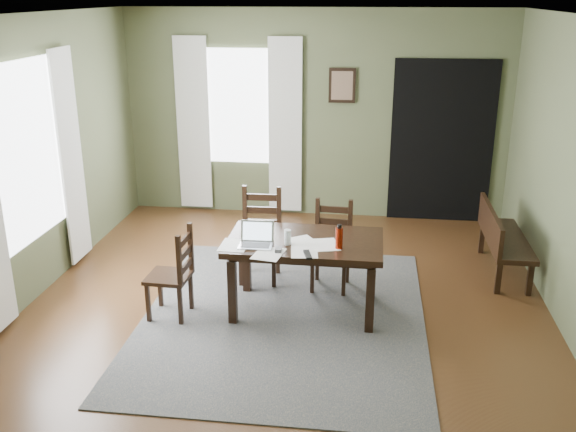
# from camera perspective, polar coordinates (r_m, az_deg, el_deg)

# --- Properties ---
(ground) EXTENTS (5.00, 6.00, 0.01)m
(ground) POSITION_cam_1_polar(r_m,az_deg,el_deg) (6.09, -0.37, -9.00)
(ground) COLOR #492C16
(room_shell) EXTENTS (5.02, 6.02, 2.71)m
(room_shell) POSITION_cam_1_polar(r_m,az_deg,el_deg) (5.46, -0.41, 7.92)
(room_shell) COLOR #545D3C
(room_shell) RESTS_ON ground
(rug) EXTENTS (2.60, 3.20, 0.01)m
(rug) POSITION_cam_1_polar(r_m,az_deg,el_deg) (6.08, -0.37, -8.91)
(rug) COLOR #444444
(rug) RESTS_ON ground
(dining_table) EXTENTS (1.43, 0.87, 0.71)m
(dining_table) POSITION_cam_1_polar(r_m,az_deg,el_deg) (5.94, 1.50, -2.91)
(dining_table) COLOR black
(dining_table) RESTS_ON rug
(chair_end) EXTENTS (0.40, 0.40, 0.87)m
(chair_end) POSITION_cam_1_polar(r_m,az_deg,el_deg) (6.01, -10.15, -5.13)
(chair_end) COLOR black
(chair_end) RESTS_ON rug
(chair_back_left) EXTENTS (0.43, 0.43, 0.97)m
(chair_back_left) POSITION_cam_1_polar(r_m,az_deg,el_deg) (6.69, -2.48, -1.79)
(chair_back_left) COLOR black
(chair_back_left) RESTS_ON rug
(chair_back_right) EXTENTS (0.42, 0.42, 0.90)m
(chair_back_right) POSITION_cam_1_polar(r_m,az_deg,el_deg) (6.51, 3.89, -2.72)
(chair_back_right) COLOR black
(chair_back_right) RESTS_ON rug
(bench) EXTENTS (0.40, 1.26, 0.71)m
(bench) POSITION_cam_1_polar(r_m,az_deg,el_deg) (7.20, 18.36, -1.66)
(bench) COLOR black
(bench) RESTS_ON ground
(laptop) EXTENTS (0.31, 0.24, 0.21)m
(laptop) POSITION_cam_1_polar(r_m,az_deg,el_deg) (5.78, -2.82, -2.06)
(laptop) COLOR #B7B7BC
(laptop) RESTS_ON dining_table
(computer_mouse) EXTENTS (0.06, 0.10, 0.03)m
(computer_mouse) POSITION_cam_1_polar(r_m,az_deg,el_deg) (5.63, -0.86, -3.01)
(computer_mouse) COLOR #3F3F42
(computer_mouse) RESTS_ON dining_table
(tv_remote) EXTENTS (0.10, 0.19, 0.02)m
(tv_remote) POSITION_cam_1_polar(r_m,az_deg,el_deg) (5.55, 1.76, -3.46)
(tv_remote) COLOR black
(tv_remote) RESTS_ON dining_table
(drinking_glass) EXTENTS (0.08, 0.08, 0.14)m
(drinking_glass) POSITION_cam_1_polar(r_m,az_deg,el_deg) (5.77, -0.04, -1.90)
(drinking_glass) COLOR silver
(drinking_glass) RESTS_ON dining_table
(water_bottle) EXTENTS (0.09, 0.09, 0.23)m
(water_bottle) POSITION_cam_1_polar(r_m,az_deg,el_deg) (5.68, 4.57, -1.93)
(water_bottle) COLOR #991F0B
(water_bottle) RESTS_ON dining_table
(paper_a) EXTENTS (0.25, 0.33, 0.00)m
(paper_a) POSITION_cam_1_polar(r_m,az_deg,el_deg) (5.79, -4.80, -2.60)
(paper_a) COLOR white
(paper_a) RESTS_ON dining_table
(paper_b) EXTENTS (0.27, 0.33, 0.00)m
(paper_b) POSITION_cam_1_polar(r_m,az_deg,el_deg) (5.63, 1.45, -3.18)
(paper_b) COLOR white
(paper_b) RESTS_ON dining_table
(paper_c) EXTENTS (0.38, 0.40, 0.00)m
(paper_c) POSITION_cam_1_polar(r_m,az_deg,el_deg) (5.84, 1.36, -2.36)
(paper_c) COLOR white
(paper_c) RESTS_ON dining_table
(paper_d) EXTENTS (0.31, 0.36, 0.00)m
(paper_d) POSITION_cam_1_polar(r_m,az_deg,el_deg) (5.79, 3.27, -2.57)
(paper_d) COLOR white
(paper_d) RESTS_ON dining_table
(paper_e) EXTENTS (0.29, 0.35, 0.00)m
(paper_e) POSITION_cam_1_polar(r_m,az_deg,el_deg) (5.59, -1.74, -3.37)
(paper_e) COLOR white
(paper_e) RESTS_ON dining_table
(window_left) EXTENTS (0.01, 1.30, 1.70)m
(window_left) POSITION_cam_1_polar(r_m,az_deg,el_deg) (6.53, -22.26, 5.20)
(window_left) COLOR white
(window_left) RESTS_ON ground
(window_back) EXTENTS (1.00, 0.01, 1.50)m
(window_back) POSITION_cam_1_polar(r_m,az_deg,el_deg) (8.58, -4.40, 9.67)
(window_back) COLOR white
(window_back) RESTS_ON ground
(curtain_left_far) EXTENTS (0.03, 0.48, 2.30)m
(curtain_left_far) POSITION_cam_1_polar(r_m,az_deg,el_deg) (7.27, -18.73, 4.92)
(curtain_left_far) COLOR silver
(curtain_left_far) RESTS_ON ground
(curtain_back_left) EXTENTS (0.44, 0.03, 2.30)m
(curtain_back_left) POSITION_cam_1_polar(r_m,az_deg,el_deg) (8.74, -8.42, 8.04)
(curtain_back_left) COLOR silver
(curtain_back_left) RESTS_ON ground
(curtain_back_right) EXTENTS (0.44, 0.03, 2.30)m
(curtain_back_right) POSITION_cam_1_polar(r_m,az_deg,el_deg) (8.49, -0.26, 7.91)
(curtain_back_right) COLOR silver
(curtain_back_right) RESTS_ON ground
(framed_picture) EXTENTS (0.34, 0.03, 0.44)m
(framed_picture) POSITION_cam_1_polar(r_m,az_deg,el_deg) (8.36, 4.83, 11.49)
(framed_picture) COLOR black
(framed_picture) RESTS_ON ground
(doorway_back) EXTENTS (1.30, 0.03, 2.10)m
(doorway_back) POSITION_cam_1_polar(r_m,az_deg,el_deg) (8.53, 13.51, 6.40)
(doorway_back) COLOR black
(doorway_back) RESTS_ON ground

